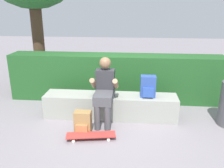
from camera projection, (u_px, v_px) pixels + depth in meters
The scene contains 7 objects.
ground_plane at pixel (108, 127), 4.30m from camera, with size 24.00×24.00×0.00m, color gray.
bench_main at pixel (110, 106), 4.64m from camera, with size 2.54×0.48×0.45m.
person_skater at pixel (104, 89), 4.30m from camera, with size 0.49×0.62×1.20m.
skateboard_near_person at pixel (91, 135), 3.89m from camera, with size 0.82×0.33×0.09m.
backpack_on_bench at pixel (148, 87), 4.43m from camera, with size 0.28×0.23×0.40m.
backpack_on_ground at pixel (83, 123), 4.04m from camera, with size 0.28×0.23×0.40m.
hedge_row at pixel (115, 77), 5.42m from camera, with size 4.73×0.56×1.04m.
Camera 1 is at (0.43, -3.80, 2.11)m, focal length 38.37 mm.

